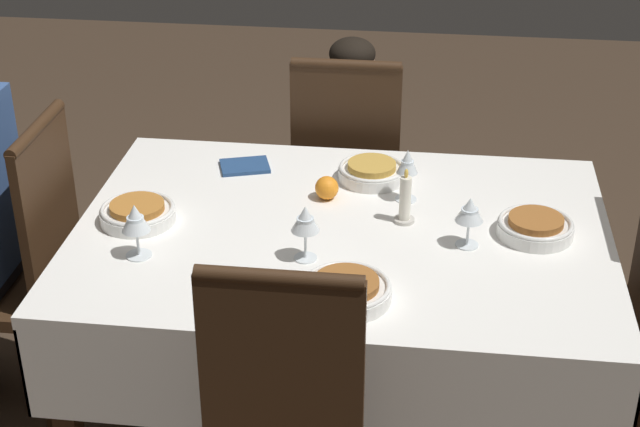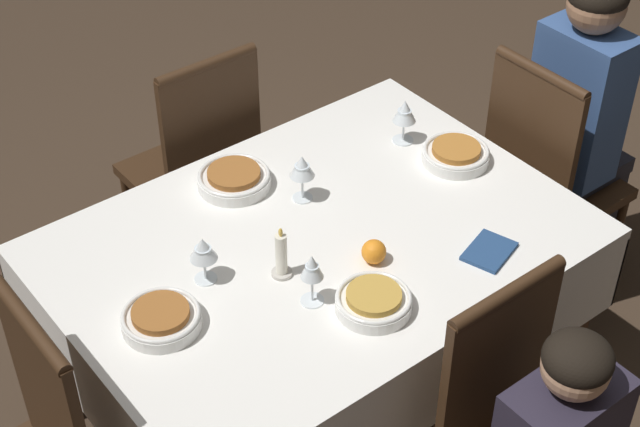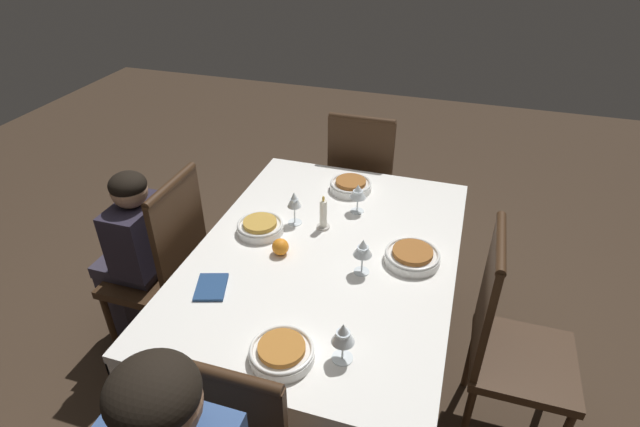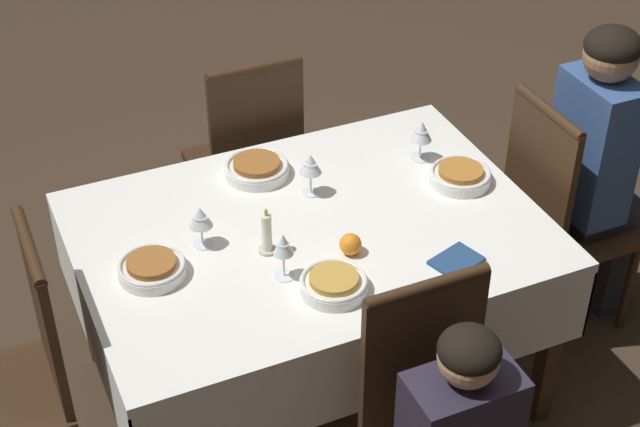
# 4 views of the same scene
# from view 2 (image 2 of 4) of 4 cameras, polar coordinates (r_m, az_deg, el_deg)

# --- Properties ---
(ground_plane) EXTENTS (8.00, 8.00, 0.00)m
(ground_plane) POSITION_cam_2_polar(r_m,az_deg,el_deg) (3.33, -0.16, -10.94)
(ground_plane) COLOR #3D2D21
(dining_table) EXTENTS (1.49, 1.07, 0.72)m
(dining_table) POSITION_cam_2_polar(r_m,az_deg,el_deg) (2.87, -0.18, -2.74)
(dining_table) COLOR white
(dining_table) RESTS_ON ground_plane
(chair_west) EXTENTS (0.41, 0.40, 0.98)m
(chair_west) POSITION_cam_2_polar(r_m,az_deg,el_deg) (3.48, 12.96, 2.29)
(chair_west) COLOR #382314
(chair_west) RESTS_ON ground_plane
(chair_south) EXTENTS (0.40, 0.41, 0.98)m
(chair_south) POSITION_cam_2_polar(r_m,az_deg,el_deg) (3.47, -7.06, 2.98)
(chair_south) COLOR #382314
(chair_south) RESTS_ON ground_plane
(person_adult_denim) EXTENTS (0.34, 0.30, 1.23)m
(person_adult_denim) POSITION_cam_2_polar(r_m,az_deg,el_deg) (3.49, 15.05, 5.46)
(person_adult_denim) COLOR #282833
(person_adult_denim) RESTS_ON ground_plane
(bowl_west) EXTENTS (0.21, 0.21, 0.06)m
(bowl_west) POSITION_cam_2_polar(r_m,az_deg,el_deg) (3.13, 7.91, 3.45)
(bowl_west) COLOR white
(bowl_west) RESTS_ON dining_table
(wine_glass_west) EXTENTS (0.08, 0.08, 0.15)m
(wine_glass_west) POSITION_cam_2_polar(r_m,az_deg,el_deg) (3.16, 4.94, 5.87)
(wine_glass_west) COLOR white
(wine_glass_west) RESTS_ON dining_table
(bowl_north) EXTENTS (0.21, 0.21, 0.06)m
(bowl_north) POSITION_cam_2_polar(r_m,az_deg,el_deg) (2.59, 3.14, -5.10)
(bowl_north) COLOR white
(bowl_north) RESTS_ON dining_table
(wine_glass_north) EXTENTS (0.06, 0.06, 0.16)m
(wine_glass_north) POSITION_cam_2_polar(r_m,az_deg,el_deg) (2.55, -0.47, -3.23)
(wine_glass_north) COLOR white
(wine_glass_north) RESTS_ON dining_table
(bowl_south) EXTENTS (0.23, 0.23, 0.06)m
(bowl_south) POSITION_cam_2_polar(r_m,az_deg,el_deg) (3.01, -5.02, 2.05)
(bowl_south) COLOR white
(bowl_south) RESTS_ON dining_table
(wine_glass_south) EXTENTS (0.08, 0.08, 0.16)m
(wine_glass_south) POSITION_cam_2_polar(r_m,az_deg,el_deg) (2.89, -1.05, 2.68)
(wine_glass_south) COLOR white
(wine_glass_south) RESTS_ON dining_table
(bowl_east) EXTENTS (0.21, 0.21, 0.06)m
(bowl_east) POSITION_cam_2_polar(r_m,az_deg,el_deg) (2.58, -9.23, -6.03)
(bowl_east) COLOR white
(bowl_east) RESTS_ON dining_table
(wine_glass_east) EXTENTS (0.08, 0.08, 0.15)m
(wine_glass_east) POSITION_cam_2_polar(r_m,az_deg,el_deg) (2.64, -6.82, -2.13)
(wine_glass_east) COLOR white
(wine_glass_east) RESTS_ON dining_table
(candle_centerpiece) EXTENTS (0.06, 0.06, 0.17)m
(candle_centerpiece) POSITION_cam_2_polar(r_m,az_deg,el_deg) (2.66, -2.26, -2.56)
(candle_centerpiece) COLOR beige
(candle_centerpiece) RESTS_ON dining_table
(orange_fruit) EXTENTS (0.07, 0.07, 0.07)m
(orange_fruit) POSITION_cam_2_polar(r_m,az_deg,el_deg) (2.72, 3.15, -2.23)
(orange_fruit) COLOR orange
(orange_fruit) RESTS_ON dining_table
(napkin_red_folded) EXTENTS (0.18, 0.15, 0.01)m
(napkin_red_folded) POSITION_cam_2_polar(r_m,az_deg,el_deg) (2.81, 9.81, -2.18)
(napkin_red_folded) COLOR navy
(napkin_red_folded) RESTS_ON dining_table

